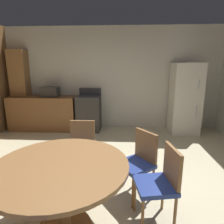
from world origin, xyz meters
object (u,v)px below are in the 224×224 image
refrigerator (185,99)px  chair_northeast (139,160)px  oven_range (89,113)px  chair_north (82,146)px  chair_east (161,180)px  dining_table (62,177)px  microwave (50,92)px

refrigerator → chair_northeast: bearing=-117.5°
oven_range → chair_northeast: 2.86m
oven_range → chair_north: size_ratio=1.26×
refrigerator → chair_east: (-1.15, -3.04, -0.38)m
refrigerator → chair_north: 3.11m
chair_east → dining_table: bearing=0.0°
dining_table → chair_northeast: (0.82, 0.63, -0.11)m
refrigerator → dining_table: size_ratio=1.31×
dining_table → chair_north: chair_north is taller
refrigerator → microwave: refrigerator is taller
oven_range → refrigerator: 2.49m
refrigerator → dining_table: refrigerator is taller
oven_range → microwave: bearing=-179.8°
dining_table → chair_east: (1.02, 0.17, -0.11)m
dining_table → chair_north: (-0.02, 1.03, -0.11)m
chair_north → refrigerator: bearing=133.9°
chair_northeast → chair_east: 0.49m
oven_range → dining_table: (0.29, -3.26, 0.14)m
refrigerator → chair_east: refrigerator is taller
refrigerator → chair_north: bearing=-135.1°
dining_table → chair_northeast: bearing=37.3°
oven_range → chair_east: 3.36m
microwave → dining_table: 3.54m
chair_east → chair_northeast: bearing=-76.1°
oven_range → dining_table: size_ratio=0.82×
oven_range → chair_east: oven_range is taller
dining_table → chair_east: 1.04m
refrigerator → microwave: 3.48m
dining_table → chair_north: 1.04m
chair_north → chair_east: size_ratio=1.00×
microwave → dining_table: (1.31, -3.26, -0.42)m
oven_range → chair_east: size_ratio=1.26×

